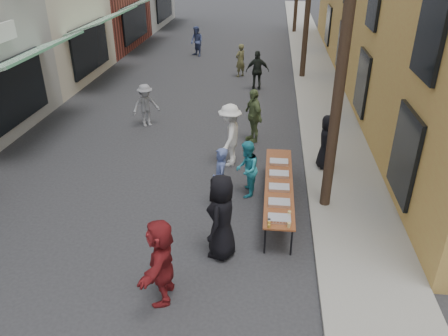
% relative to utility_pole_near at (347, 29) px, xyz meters
% --- Properties ---
extents(ground, '(120.00, 120.00, 0.00)m').
position_rel_utility_pole_near_xyz_m(ground, '(-4.30, -3.00, -4.50)').
color(ground, '#28282B').
rests_on(ground, ground).
extents(sidewalk, '(2.20, 60.00, 0.10)m').
position_rel_utility_pole_near_xyz_m(sidewalk, '(0.70, 12.00, -4.45)').
color(sidewalk, gray).
rests_on(sidewalk, ground).
extents(utility_pole_near, '(0.26, 0.26, 9.00)m').
position_rel_utility_pole_near_xyz_m(utility_pole_near, '(0.00, 0.00, 0.00)').
color(utility_pole_near, '#2D2116').
rests_on(utility_pole_near, ground).
extents(serving_table, '(0.70, 4.00, 0.75)m').
position_rel_utility_pole_near_xyz_m(serving_table, '(-1.22, -0.22, -3.79)').
color(serving_table, maroon).
rests_on(serving_table, ground).
extents(catering_tray_sausage, '(0.50, 0.33, 0.08)m').
position_rel_utility_pole_near_xyz_m(catering_tray_sausage, '(-1.22, -1.87, -3.71)').
color(catering_tray_sausage, maroon).
rests_on(catering_tray_sausage, serving_table).
extents(catering_tray_foil_b, '(0.50, 0.33, 0.08)m').
position_rel_utility_pole_near_xyz_m(catering_tray_foil_b, '(-1.22, -1.22, -3.71)').
color(catering_tray_foil_b, '#B2B2B7').
rests_on(catering_tray_foil_b, serving_table).
extents(catering_tray_buns, '(0.50, 0.33, 0.08)m').
position_rel_utility_pole_near_xyz_m(catering_tray_buns, '(-1.22, -0.52, -3.71)').
color(catering_tray_buns, tan).
rests_on(catering_tray_buns, serving_table).
extents(catering_tray_foil_d, '(0.50, 0.33, 0.08)m').
position_rel_utility_pole_near_xyz_m(catering_tray_foil_d, '(-1.22, 0.18, -3.71)').
color(catering_tray_foil_d, '#B2B2B7').
rests_on(catering_tray_foil_d, serving_table).
extents(catering_tray_buns_end, '(0.50, 0.33, 0.08)m').
position_rel_utility_pole_near_xyz_m(catering_tray_buns_end, '(-1.22, 0.88, -3.71)').
color(catering_tray_buns_end, tan).
rests_on(catering_tray_buns_end, serving_table).
extents(condiment_jar_a, '(0.07, 0.07, 0.08)m').
position_rel_utility_pole_near_xyz_m(condiment_jar_a, '(-1.44, -2.17, -3.71)').
color(condiment_jar_a, '#A57F26').
rests_on(condiment_jar_a, serving_table).
extents(condiment_jar_b, '(0.07, 0.07, 0.08)m').
position_rel_utility_pole_near_xyz_m(condiment_jar_b, '(-1.44, -2.07, -3.71)').
color(condiment_jar_b, '#A57F26').
rests_on(condiment_jar_b, serving_table).
extents(condiment_jar_c, '(0.07, 0.07, 0.08)m').
position_rel_utility_pole_near_xyz_m(condiment_jar_c, '(-1.44, -1.97, -3.71)').
color(condiment_jar_c, '#A57F26').
rests_on(condiment_jar_c, serving_table).
extents(cup_stack, '(0.08, 0.08, 0.12)m').
position_rel_utility_pole_near_xyz_m(cup_stack, '(-1.02, -2.12, -3.69)').
color(cup_stack, tan).
rests_on(cup_stack, serving_table).
extents(guest_front_a, '(0.81, 1.07, 1.95)m').
position_rel_utility_pole_near_xyz_m(guest_front_a, '(-2.45, -2.20, -3.52)').
color(guest_front_a, black).
rests_on(guest_front_a, ground).
extents(guest_front_b, '(0.52, 0.68, 1.67)m').
position_rel_utility_pole_near_xyz_m(guest_front_b, '(-2.70, -0.31, -3.66)').
color(guest_front_b, '#4A5A90').
rests_on(guest_front_b, ground).
extents(guest_front_c, '(0.63, 0.79, 1.57)m').
position_rel_utility_pole_near_xyz_m(guest_front_c, '(-2.08, 0.38, -3.71)').
color(guest_front_c, teal).
rests_on(guest_front_c, ground).
extents(guest_front_d, '(0.86, 1.33, 1.94)m').
position_rel_utility_pole_near_xyz_m(guest_front_d, '(-2.70, 2.16, -3.53)').
color(guest_front_d, white).
rests_on(guest_front_d, ground).
extents(guest_front_e, '(0.92, 1.16, 1.85)m').
position_rel_utility_pole_near_xyz_m(guest_front_e, '(-2.08, 4.01, -3.58)').
color(guest_front_e, '#596C3E').
rests_on(guest_front_e, ground).
extents(guest_queue_back, '(0.56, 1.65, 1.77)m').
position_rel_utility_pole_near_xyz_m(guest_queue_back, '(-3.43, -3.64, -3.62)').
color(guest_queue_back, maroon).
rests_on(guest_queue_back, ground).
extents(server, '(0.64, 0.88, 1.65)m').
position_rel_utility_pole_near_xyz_m(server, '(0.18, 2.09, -3.57)').
color(server, black).
rests_on(server, sidewalk).
extents(passerby_left, '(1.18, 1.08, 1.59)m').
position_rel_utility_pole_near_xyz_m(passerby_left, '(-6.08, 4.96, -3.71)').
color(passerby_left, gray).
rests_on(passerby_left, ground).
extents(passerby_mid, '(1.09, 0.55, 1.79)m').
position_rel_utility_pole_near_xyz_m(passerby_mid, '(-2.18, 9.81, -3.61)').
color(passerby_mid, black).
rests_on(passerby_mid, ground).
extents(passerby_right, '(0.69, 0.70, 1.63)m').
position_rel_utility_pole_near_xyz_m(passerby_right, '(-3.12, 11.91, -3.68)').
color(passerby_right, brown).
rests_on(passerby_right, ground).
extents(passerby_far, '(1.05, 1.04, 1.71)m').
position_rel_utility_pole_near_xyz_m(passerby_far, '(-6.00, 16.00, -3.64)').
color(passerby_far, '#414D7D').
rests_on(passerby_far, ground).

